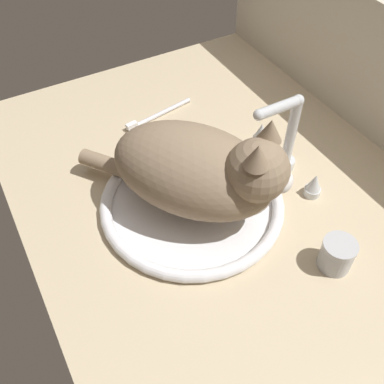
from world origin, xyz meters
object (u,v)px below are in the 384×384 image
Objects in this scene: sink_basin at (192,203)px; faucet at (286,142)px; cat at (203,171)px; metal_jar at (337,255)px; toothbrush at (158,115)px.

faucet is (-0.00, 21.04, 6.21)cm from sink_basin.
faucet is at bearing 94.79° from cat.
metal_jar is at bearing 32.17° from sink_basin.
cat reaches higher than sink_basin.
cat is at bearing -85.21° from faucet.
metal_jar is at bearing -15.26° from faucet.
cat is 31.60cm from toothbrush.
faucet is at bearing 90.00° from sink_basin.
metal_jar reaches higher than toothbrush.
sink_basin is 9.64cm from cat.
cat is (1.66, -19.81, 3.20)cm from faucet.
metal_jar is (23.33, 14.67, 1.93)cm from sink_basin.
sink_basin is 28.67cm from toothbrush.
cat reaches higher than metal_jar.
sink_basin is 1.95× the size of toothbrush.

